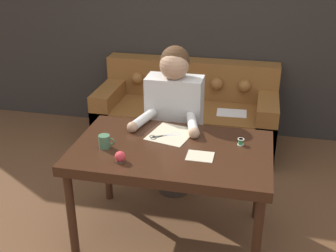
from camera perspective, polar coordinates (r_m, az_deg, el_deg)
ground_plane at (r=3.15m, az=0.75°, el=-15.89°), size 16.00×16.00×0.00m
wall_back at (r=4.45m, az=6.40°, el=15.04°), size 8.00×0.06×2.60m
dining_table at (r=2.87m, az=0.48°, el=-4.28°), size 1.34×0.82×0.73m
couch at (r=4.38m, az=2.60°, el=1.41°), size 1.80×0.80×0.84m
person at (r=3.40m, az=0.83°, el=0.78°), size 0.53×0.59×1.27m
pattern_paper_main at (r=3.01m, az=0.39°, el=-1.12°), size 0.35×0.37×0.00m
pattern_paper_offcut at (r=2.74m, az=4.37°, el=-4.10°), size 0.17×0.14×0.00m
scissors at (r=2.98m, az=-1.13°, el=-1.44°), size 0.22×0.17×0.01m
mug at (r=2.85m, az=-8.57°, el=-2.08°), size 0.11×0.08×0.09m
thread_spool at (r=2.91m, az=9.83°, el=-2.13°), size 0.04×0.04×0.05m
pin_cushion at (r=2.67m, az=-6.49°, el=-4.21°), size 0.07×0.07×0.07m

